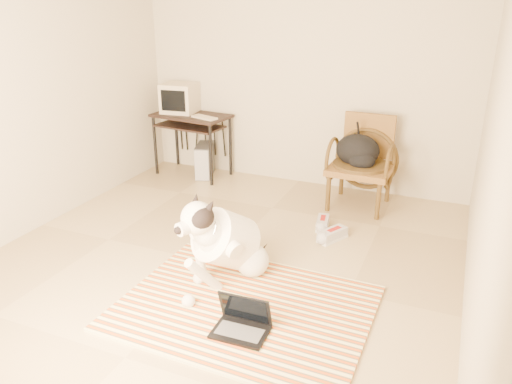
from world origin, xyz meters
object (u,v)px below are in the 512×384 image
Objects in this scene: laptop at (242,322)px; backpack at (358,152)px; rattan_chair at (362,162)px; crt_monitor at (180,98)px; pc_tower at (205,160)px; dog at (226,242)px; computer_desk at (191,123)px.

backpack is at bearing 85.14° from laptop.
backpack is (0.22, 2.55, 0.53)m from laptop.
rattan_chair is at bearing 43.39° from backpack.
backpack is (2.35, -0.26, -0.36)m from crt_monitor.
backpack reaches higher than pc_tower.
pc_tower is at bearing 174.38° from backpack.
rattan_chair is (2.04, -0.16, 0.29)m from pc_tower.
dog reaches higher than pc_tower.
dog is 1.14× the size of rattan_chair.
computer_desk is 1.02× the size of rattan_chair.
computer_desk is at bearing 175.36° from backpack.
dog reaches higher than backpack.
computer_desk is 2.13× the size of backpack.
laptop is 0.82× the size of backpack.
computer_desk is 2.11× the size of pc_tower.
pc_tower is (0.36, -0.06, -0.76)m from crt_monitor.
backpack is (-0.04, -0.04, 0.12)m from rattan_chair.
laptop is at bearing -94.86° from backpack.
laptop is 0.39× the size of rattan_chair.
laptop is 0.81× the size of pc_tower.
computer_desk is at bearing -172.55° from pc_tower.
crt_monitor is 0.95× the size of backpack.
pc_tower is (-1.36, 2.14, -0.12)m from dog.
crt_monitor is (-0.19, 0.08, 0.29)m from computer_desk.
computer_desk is at bearing 125.66° from dog.
rattan_chair is at bearing -3.51° from computer_desk.
laptop is (0.42, -0.61, -0.24)m from dog.
pc_tower is at bearing 7.45° from computer_desk.
laptop is at bearing -95.71° from rattan_chair.
crt_monitor is (-2.13, 2.81, 0.88)m from laptop.
laptop is 0.87× the size of crt_monitor.
pc_tower is 2.06m from rattan_chair.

